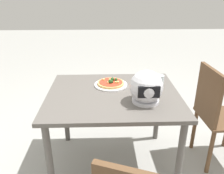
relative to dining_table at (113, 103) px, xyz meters
name	(u,v)px	position (x,y,z in m)	size (l,w,h in m)	color
ground_plane	(113,163)	(0.00, 0.00, -0.63)	(14.00, 14.00, 0.00)	#9E9E99
dining_table	(113,103)	(0.00, 0.00, 0.00)	(1.05, 0.87, 0.71)	#5B5651
pizza_plate	(111,85)	(0.02, -0.16, 0.09)	(0.28, 0.28, 0.01)	white
pizza	(111,83)	(0.01, -0.16, 0.11)	(0.23, 0.23, 0.05)	tan
motorcycle_helmet	(146,87)	(-0.23, 0.16, 0.20)	(0.24, 0.24, 0.24)	silver
drinking_glass	(160,81)	(-0.40, -0.12, 0.14)	(0.07, 0.07, 0.10)	silver
chair_side	(216,112)	(-0.89, -0.04, -0.12)	(0.42, 0.42, 0.90)	brown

